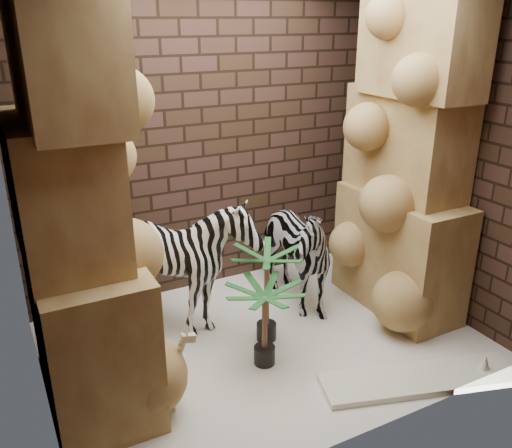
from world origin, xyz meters
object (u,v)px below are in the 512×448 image
palm_back (265,325)px  surfboard (420,379)px  palm_front (267,295)px  zebra_left (184,270)px  giraffe_toy (159,374)px  zebra_right (288,241)px

palm_back → surfboard: bearing=-39.1°
palm_back → palm_front: bearing=58.9°
palm_front → surfboard: size_ratio=0.56×
zebra_left → palm_back: bearing=-63.3°
zebra_left → surfboard: size_ratio=0.83×
giraffe_toy → palm_back: 0.92m
palm_front → surfboard: (0.76, -1.06, -0.40)m
giraffe_toy → surfboard: giraffe_toy is taller
zebra_right → palm_front: size_ratio=1.54×
zebra_left → palm_back: 0.89m
zebra_left → palm_front: size_ratio=1.49×
giraffe_toy → surfboard: size_ratio=0.42×
giraffe_toy → palm_front: (1.09, 0.46, 0.11)m
zebra_right → surfboard: bearing=-79.7°
zebra_right → palm_front: bearing=-136.4°
giraffe_toy → palm_front: palm_front is taller
zebra_left → giraffe_toy: zebra_left is taller
giraffe_toy → palm_back: (0.91, 0.16, 0.03)m
zebra_right → giraffe_toy: (-1.56, -0.91, -0.33)m
zebra_right → zebra_left: zebra_right is taller
giraffe_toy → surfboard: (1.84, -0.60, -0.29)m
zebra_left → surfboard: 2.09m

